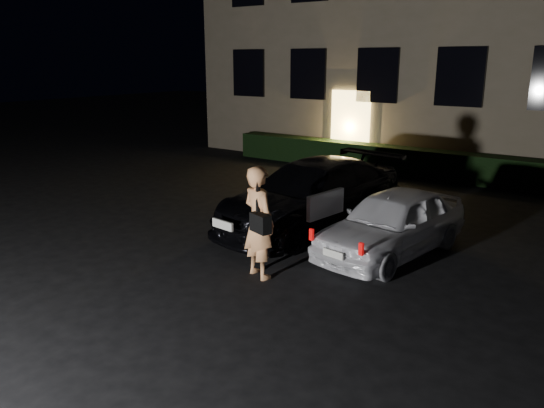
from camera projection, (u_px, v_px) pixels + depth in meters
The scene contains 5 objects.
ground at pixel (214, 311), 7.63m from camera, with size 80.00×80.00×0.00m, color black.
hedge at pixel (448, 166), 15.78m from camera, with size 15.00×0.70×0.85m, color black.
sedan at pixel (312, 195), 11.29m from camera, with size 2.66×5.11×1.41m.
hatch at pixel (392, 223), 9.72m from camera, with size 1.97×3.73×1.21m.
man at pixel (259, 222), 8.61m from camera, with size 0.79×0.66×1.87m.
Camera 1 is at (4.70, -5.19, 3.50)m, focal length 35.00 mm.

